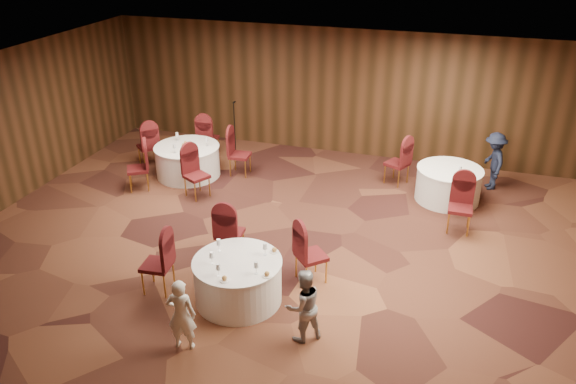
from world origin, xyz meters
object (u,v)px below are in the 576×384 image
(table_main, at_px, (238,280))
(woman_a, at_px, (181,315))
(table_right, at_px, (448,184))
(mic_stand, at_px, (235,142))
(woman_b, at_px, (303,306))
(table_left, at_px, (188,161))
(man_c, at_px, (493,161))

(table_main, distance_m, woman_a, 1.34)
(table_main, bearing_deg, table_right, 57.06)
(table_right, relative_size, mic_stand, 0.93)
(woman_a, bearing_deg, woman_b, -166.32)
(table_main, distance_m, mic_stand, 5.91)
(table_main, bearing_deg, mic_stand, 112.64)
(table_left, xyz_separation_m, woman_b, (4.23, -4.73, 0.21))
(table_right, height_order, mic_stand, mic_stand)
(woman_a, relative_size, woman_b, 0.99)
(table_left, bearing_deg, table_main, -54.45)
(table_right, relative_size, woman_b, 1.20)
(woman_b, bearing_deg, mic_stand, -100.98)
(mic_stand, xyz_separation_m, man_c, (6.22, 0.13, 0.24))
(table_main, xyz_separation_m, table_right, (3.04, 4.69, 0.00))
(table_left, height_order, table_right, same)
(table_left, bearing_deg, table_right, 5.10)
(woman_b, bearing_deg, table_left, -89.55)
(table_main, xyz_separation_m, man_c, (3.94, 5.58, 0.29))
(mic_stand, distance_m, woman_a, 7.01)
(mic_stand, bearing_deg, woman_b, -59.63)
(woman_b, distance_m, man_c, 6.72)
(mic_stand, xyz_separation_m, woman_a, (1.94, -6.74, 0.15))
(table_main, xyz_separation_m, mic_stand, (-2.28, 5.46, 0.06))
(woman_a, bearing_deg, table_left, -74.34)
(table_left, relative_size, table_right, 1.09)
(mic_stand, height_order, man_c, mic_stand)
(man_c, bearing_deg, woman_b, -38.55)
(table_left, distance_m, man_c, 7.06)
(table_left, xyz_separation_m, mic_stand, (0.69, 1.30, 0.06))
(table_main, distance_m, table_right, 5.59)
(mic_stand, bearing_deg, table_left, -117.97)
(table_main, distance_m, woman_b, 1.40)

